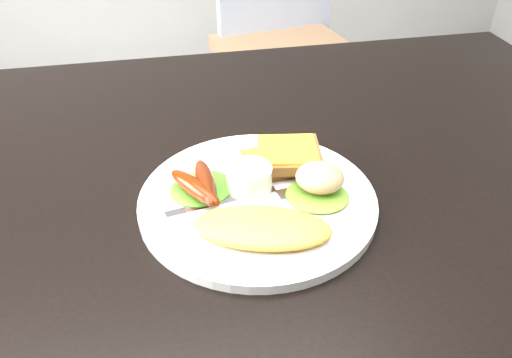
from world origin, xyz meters
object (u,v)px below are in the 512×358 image
(dining_chair, at_px, (288,55))
(person, at_px, (159,43))
(plate, at_px, (258,200))
(dining_table, at_px, (272,167))

(dining_chair, height_order, person, person)
(person, height_order, plate, person)
(person, distance_m, plate, 0.69)
(plate, bearing_deg, person, 98.08)
(dining_table, xyz_separation_m, person, (-0.14, 0.58, -0.02))
(dining_table, relative_size, dining_chair, 2.62)
(dining_table, bearing_deg, dining_chair, 73.74)
(dining_table, distance_m, plate, 0.12)
(person, bearing_deg, dining_chair, -123.49)
(dining_table, height_order, person, person)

